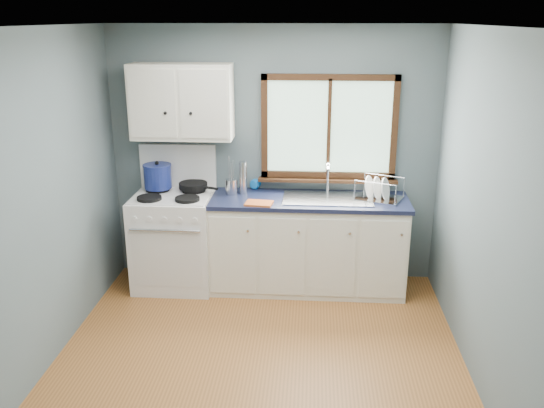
# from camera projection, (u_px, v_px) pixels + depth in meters

# --- Properties ---
(floor) EXTENTS (3.20, 3.60, 0.02)m
(floor) POSITION_uv_depth(u_px,v_px,m) (257.00, 374.00, 4.34)
(floor) COLOR #A1632E
(floor) RESTS_ON ground
(ceiling) EXTENTS (3.20, 3.60, 0.02)m
(ceiling) POSITION_uv_depth(u_px,v_px,m) (254.00, 25.00, 3.56)
(ceiling) COLOR white
(ceiling) RESTS_ON wall_back
(wall_back) EXTENTS (3.20, 0.02, 2.50)m
(wall_back) POSITION_uv_depth(u_px,v_px,m) (274.00, 156.00, 5.67)
(wall_back) COLOR slate
(wall_back) RESTS_ON ground
(wall_front) EXTENTS (3.20, 0.02, 2.50)m
(wall_front) POSITION_uv_depth(u_px,v_px,m) (209.00, 371.00, 2.23)
(wall_front) COLOR slate
(wall_front) RESTS_ON ground
(wall_left) EXTENTS (0.02, 3.60, 2.50)m
(wall_left) POSITION_uv_depth(u_px,v_px,m) (29.00, 211.00, 4.06)
(wall_left) COLOR slate
(wall_left) RESTS_ON ground
(wall_right) EXTENTS (0.02, 3.60, 2.50)m
(wall_right) POSITION_uv_depth(u_px,v_px,m) (495.00, 222.00, 3.84)
(wall_right) COLOR slate
(wall_right) RESTS_ON ground
(gas_range) EXTENTS (0.76, 0.69, 1.36)m
(gas_range) POSITION_uv_depth(u_px,v_px,m) (175.00, 237.00, 5.65)
(gas_range) COLOR white
(gas_range) RESTS_ON floor
(base_cabinets) EXTENTS (1.85, 0.60, 0.88)m
(base_cabinets) POSITION_uv_depth(u_px,v_px,m) (308.00, 248.00, 5.60)
(base_cabinets) COLOR white
(base_cabinets) RESTS_ON floor
(countertop) EXTENTS (1.89, 0.64, 0.04)m
(countertop) POSITION_uv_depth(u_px,v_px,m) (309.00, 200.00, 5.45)
(countertop) COLOR black
(countertop) RESTS_ON base_cabinets
(sink) EXTENTS (0.84, 0.46, 0.44)m
(sink) POSITION_uv_depth(u_px,v_px,m) (327.00, 205.00, 5.45)
(sink) COLOR silver
(sink) RESTS_ON countertop
(window) EXTENTS (1.36, 0.10, 1.03)m
(window) POSITION_uv_depth(u_px,v_px,m) (329.00, 135.00, 5.52)
(window) COLOR #9EC6A8
(window) RESTS_ON wall_back
(upper_cabinets) EXTENTS (0.95, 0.35, 0.70)m
(upper_cabinets) POSITION_uv_depth(u_px,v_px,m) (182.00, 102.00, 5.38)
(upper_cabinets) COLOR white
(upper_cabinets) RESTS_ON wall_back
(skillet) EXTENTS (0.44, 0.36, 0.06)m
(skillet) POSITION_uv_depth(u_px,v_px,m) (193.00, 185.00, 5.62)
(skillet) COLOR black
(skillet) RESTS_ON gas_range
(stockpot) EXTENTS (0.32, 0.32, 0.27)m
(stockpot) POSITION_uv_depth(u_px,v_px,m) (158.00, 176.00, 5.60)
(stockpot) COLOR navy
(stockpot) RESTS_ON gas_range
(utensil_crock) EXTENTS (0.13, 0.13, 0.37)m
(utensil_crock) POSITION_uv_depth(u_px,v_px,m) (232.00, 186.00, 5.55)
(utensil_crock) COLOR silver
(utensil_crock) RESTS_ON countertop
(thermos) EXTENTS (0.09, 0.09, 0.32)m
(thermos) POSITION_uv_depth(u_px,v_px,m) (243.00, 178.00, 5.55)
(thermos) COLOR silver
(thermos) RESTS_ON countertop
(soap_bottle) EXTENTS (0.13, 0.13, 0.26)m
(soap_bottle) POSITION_uv_depth(u_px,v_px,m) (253.00, 177.00, 5.67)
(soap_bottle) COLOR blue
(soap_bottle) RESTS_ON countertop
(dish_towel) EXTENTS (0.27, 0.21, 0.02)m
(dish_towel) POSITION_uv_depth(u_px,v_px,m) (259.00, 203.00, 5.27)
(dish_towel) COLOR #C55B26
(dish_towel) RESTS_ON countertop
(dish_rack) EXTENTS (0.50, 0.45, 0.21)m
(dish_rack) POSITION_uv_depth(u_px,v_px,m) (378.00, 193.00, 5.41)
(dish_rack) COLOR silver
(dish_rack) RESTS_ON countertop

